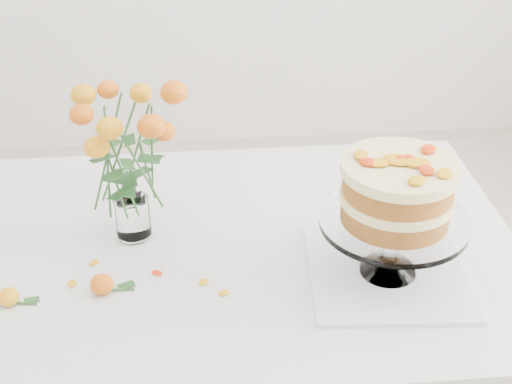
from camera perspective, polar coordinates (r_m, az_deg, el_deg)
The scene contains 11 objects.
table at distance 1.69m, azimuth -3.54°, elevation -6.44°, with size 1.43×0.93×0.76m.
napkin at distance 1.57m, azimuth 10.46°, elevation -6.39°, with size 0.34×0.34×0.01m, color silver.
cake_stand at distance 1.47m, azimuth 11.17°, elevation -0.46°, with size 0.31×0.31×0.28m.
rose_vase at distance 1.57m, azimuth -10.45°, elevation 3.74°, with size 0.34×0.34×0.41m.
loose_rose_near at distance 1.55m, azimuth -19.19°, elevation -7.93°, with size 0.08×0.04×0.04m.
loose_rose_far at distance 1.53m, azimuth -12.21°, elevation -7.23°, with size 0.09×0.05×0.04m.
stray_petal_a at distance 1.57m, azimuth -7.91°, elevation -6.45°, with size 0.03×0.02×0.00m, color orange.
stray_petal_b at distance 1.53m, azimuth -4.19°, elevation -7.20°, with size 0.03×0.02×0.00m, color orange.
stray_petal_c at distance 1.50m, azimuth -2.60°, elevation -8.07°, with size 0.03×0.02×0.00m, color orange.
stray_petal_d at distance 1.62m, azimuth -12.82°, elevation -5.55°, with size 0.03×0.02×0.00m, color orange.
stray_petal_e at distance 1.57m, azimuth -14.53°, elevation -7.12°, with size 0.03×0.02×0.00m, color orange.
Camera 1 is at (-0.02, -1.34, 1.71)m, focal length 50.00 mm.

